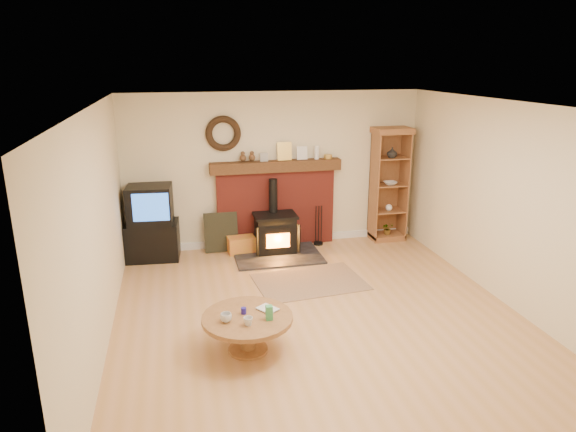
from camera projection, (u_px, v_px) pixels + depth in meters
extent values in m
plane|color=tan|center=(318.00, 315.00, 6.45)|extent=(5.50, 5.50, 0.00)
cube|color=beige|center=(275.00, 170.00, 8.64)|extent=(5.00, 0.02, 2.60)
cube|color=beige|center=(431.00, 331.00, 3.51)|extent=(5.00, 0.02, 2.60)
cube|color=beige|center=(98.00, 231.00, 5.55)|extent=(0.02, 5.50, 2.60)
cube|color=beige|center=(507.00, 204.00, 6.60)|extent=(0.02, 5.50, 2.60)
cube|color=white|center=(322.00, 105.00, 5.70)|extent=(5.00, 5.50, 0.02)
cube|color=white|center=(276.00, 240.00, 8.98)|extent=(5.00, 0.04, 0.12)
torus|color=black|center=(223.00, 134.00, 8.22)|extent=(0.57, 0.11, 0.57)
cube|color=maroon|center=(276.00, 208.00, 8.76)|extent=(2.00, 0.15, 1.30)
cube|color=#381E11|center=(276.00, 166.00, 8.51)|extent=(2.20, 0.22, 0.18)
cube|color=#999999|center=(264.00, 157.00, 8.44)|extent=(0.13, 0.05, 0.14)
cube|color=gold|center=(284.00, 151.00, 8.50)|extent=(0.24, 0.06, 0.30)
cube|color=white|center=(302.00, 153.00, 8.58)|extent=(0.18, 0.05, 0.22)
cylinder|color=white|center=(317.00, 153.00, 8.61)|extent=(0.08, 0.08, 0.22)
cylinder|color=gold|center=(328.00, 157.00, 8.68)|extent=(0.14, 0.14, 0.07)
cube|color=black|center=(278.00, 255.00, 8.39)|extent=(1.40, 1.00, 0.03)
cube|color=black|center=(275.00, 234.00, 8.49)|extent=(0.63, 0.45, 0.59)
cube|color=black|center=(275.00, 216.00, 8.40)|extent=(0.70, 0.50, 0.04)
cylinder|color=black|center=(273.00, 196.00, 8.45)|extent=(0.14, 0.14, 0.56)
cube|color=orange|center=(278.00, 241.00, 8.28)|extent=(0.38, 0.02, 0.24)
cube|color=black|center=(260.00, 240.00, 8.27)|extent=(0.15, 0.20, 0.47)
cube|color=black|center=(295.00, 237.00, 8.39)|extent=(0.15, 0.20, 0.47)
cube|color=brown|center=(310.00, 282.00, 7.42)|extent=(1.62, 1.19, 0.01)
cube|color=black|center=(153.00, 240.00, 8.24)|extent=(0.86, 0.63, 0.60)
cube|color=black|center=(150.00, 204.00, 8.07)|extent=(0.72, 0.62, 0.60)
cube|color=blue|center=(151.00, 207.00, 7.79)|extent=(0.54, 0.06, 0.43)
cube|color=brown|center=(386.00, 236.00, 9.22)|extent=(0.58, 0.42, 0.10)
cube|color=brown|center=(384.00, 184.00, 9.14)|extent=(0.58, 0.02, 1.84)
cube|color=brown|center=(374.00, 187.00, 8.89)|extent=(0.02, 0.42, 1.84)
cube|color=brown|center=(404.00, 185.00, 9.01)|extent=(0.02, 0.42, 1.84)
cube|color=brown|center=(392.00, 130.00, 8.67)|extent=(0.64, 0.46, 0.10)
cube|color=brown|center=(387.00, 211.00, 9.08)|extent=(0.54, 0.38, 0.02)
cube|color=brown|center=(389.00, 185.00, 8.94)|extent=(0.54, 0.38, 0.02)
cube|color=brown|center=(391.00, 158.00, 8.80)|extent=(0.54, 0.38, 0.02)
imported|color=white|center=(392.00, 153.00, 8.73)|extent=(0.17, 0.17, 0.18)
imported|color=white|center=(390.00, 183.00, 8.88)|extent=(0.23, 0.23, 0.06)
sphere|color=white|center=(389.00, 208.00, 9.01)|extent=(0.12, 0.12, 0.12)
imported|color=#3D9656|center=(388.00, 228.00, 9.12)|extent=(0.20, 0.17, 0.22)
cube|color=yellow|center=(241.00, 245.00, 8.52)|extent=(0.46, 0.31, 0.28)
cube|color=black|center=(221.00, 232.00, 8.54)|extent=(0.55, 0.15, 0.66)
cylinder|color=black|center=(318.00, 243.00, 8.93)|extent=(0.16, 0.16, 0.04)
cylinder|color=black|center=(316.00, 226.00, 8.82)|extent=(0.02, 0.02, 0.70)
cylinder|color=black|center=(319.00, 225.00, 8.83)|extent=(0.02, 0.02, 0.70)
cylinder|color=black|center=(321.00, 225.00, 8.85)|extent=(0.02, 0.02, 0.70)
cylinder|color=brown|center=(248.00, 349.00, 5.67)|extent=(0.44, 0.44, 0.03)
cylinder|color=brown|center=(248.00, 334.00, 5.61)|extent=(0.16, 0.16, 0.35)
cylinder|color=brown|center=(247.00, 318.00, 5.55)|extent=(0.99, 0.99, 0.05)
imported|color=white|center=(226.00, 318.00, 5.41)|extent=(0.12, 0.12, 0.10)
imported|color=white|center=(248.00, 321.00, 5.34)|extent=(0.10, 0.10, 0.09)
imported|color=#4C331E|center=(262.00, 312.00, 5.62)|extent=(0.16, 0.22, 0.02)
cylinder|color=navy|center=(244.00, 311.00, 5.59)|extent=(0.06, 0.06, 0.07)
cube|color=#3D9656|center=(269.00, 313.00, 5.45)|extent=(0.07, 0.07, 0.16)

